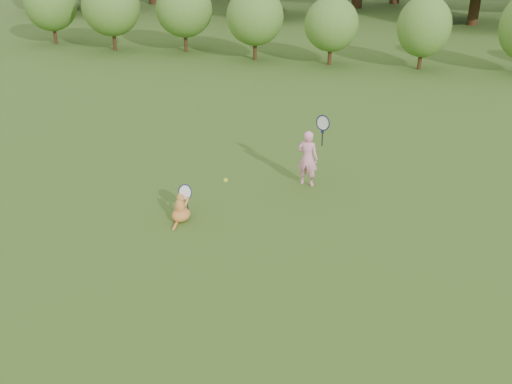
% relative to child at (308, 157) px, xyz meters
% --- Properties ---
extents(ground, '(100.00, 100.00, 0.00)m').
position_rel_child_xyz_m(ground, '(-0.73, -2.77, -0.59)').
color(ground, '#2F4C15').
rests_on(ground, ground).
extents(shrub_row, '(28.00, 3.00, 2.80)m').
position_rel_child_xyz_m(shrub_row, '(-0.73, 10.23, 0.81)').
color(shrub_row, '#416B21').
rests_on(shrub_row, ground).
extents(child, '(0.64, 0.35, 1.70)m').
position_rel_child_xyz_m(child, '(0.00, 0.00, 0.00)').
color(child, pink).
rests_on(child, ground).
extents(cat, '(0.46, 0.79, 0.69)m').
position_rel_child_xyz_m(cat, '(-1.88, -2.01, -0.33)').
color(cat, '#C27925').
rests_on(cat, ground).
extents(tennis_ball, '(0.07, 0.07, 0.07)m').
position_rel_child_xyz_m(tennis_ball, '(-1.02, -2.08, 0.31)').
color(tennis_ball, '#C7D619').
rests_on(tennis_ball, ground).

